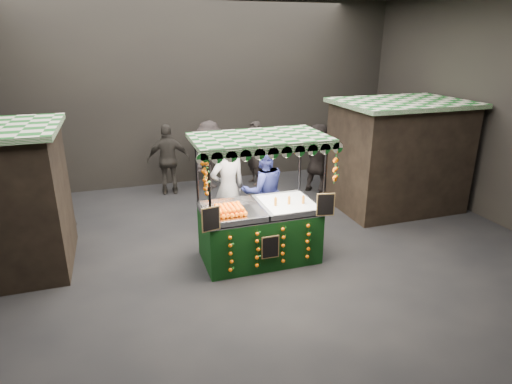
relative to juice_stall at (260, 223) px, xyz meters
name	(u,v)px	position (x,y,z in m)	size (l,w,h in m)	color
ground	(240,259)	(-0.37, 0.10, -0.74)	(12.00, 12.00, 0.00)	black
market_hall	(237,76)	(-0.37, 0.10, 2.65)	(12.10, 10.10, 5.05)	black
neighbour_stall_right	(397,155)	(4.03, 1.60, 0.57)	(3.00, 2.20, 2.60)	black
juice_stall	(260,223)	(0.00, 0.00, 0.00)	(2.45, 1.44, 2.37)	black
vendor_grey	(228,189)	(-0.31, 1.17, 0.32)	(0.86, 0.66, 2.12)	gray
vendor_blue	(263,191)	(0.42, 1.04, 0.24)	(0.95, 0.75, 1.95)	navy
shopper_0	(35,208)	(-4.04, 1.90, 0.07)	(0.66, 0.51, 1.62)	#2C2624
shopper_1	(340,158)	(3.40, 3.27, 0.11)	(1.04, 1.00, 1.69)	#272420
shopper_2	(169,160)	(-1.14, 4.23, 0.20)	(1.14, 0.57, 1.88)	#2E2925
shopper_3	(209,155)	(-0.03, 4.30, 0.21)	(1.36, 1.36, 1.89)	#2E2625
shopper_4	(56,195)	(-3.72, 2.51, 0.10)	(0.96, 0.93, 1.66)	#2A2622
shopper_5	(318,158)	(2.68, 3.15, 0.20)	(1.45, 1.74, 1.87)	black
shopper_6	(254,153)	(1.27, 4.31, 0.17)	(0.54, 0.72, 1.80)	black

